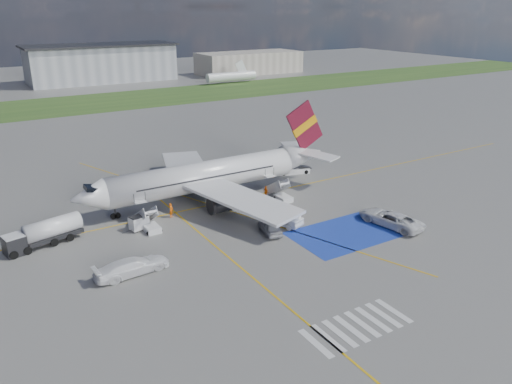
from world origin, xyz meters
TOP-DOWN VIEW (x-y plane):
  - ground at (0.00, 0.00)m, footprint 400.00×400.00m
  - grass_strip at (0.00, 95.00)m, footprint 400.00×30.00m
  - taxiway_line_main at (0.00, 12.00)m, footprint 120.00×0.20m
  - taxiway_line_cross at (-5.00, -10.00)m, footprint 0.20×60.00m
  - taxiway_line_diag at (0.00, 12.00)m, footprint 20.71×56.45m
  - staging_box at (10.00, -4.00)m, footprint 14.00×8.00m
  - crosswalk at (-1.80, -18.00)m, footprint 9.00×4.00m
  - terminal_centre at (20.00, 135.00)m, footprint 48.00×18.00m
  - terminal_east at (75.00, 128.00)m, footprint 40.00×16.00m
  - airliner at (1.51, 14.00)m, footprint 36.81×32.95m
  - airstairs_fwd at (-9.50, 8.70)m, footprint 1.90×5.20m
  - airstairs_aft at (9.00, 8.70)m, footprint 1.90×5.20m
  - fuel_tanker at (-20.65, 10.96)m, footprint 8.45×3.91m
  - gpu_cart at (-10.56, 9.46)m, footprint 2.33×1.77m
  - belt_loader at (17.05, 17.13)m, footprint 5.41×3.17m
  - car_silver_a at (1.99, 0.76)m, footprint 2.94×4.86m
  - car_silver_b at (4.38, 1.93)m, footprint 3.55×5.52m
  - van_white_a at (15.27, -4.99)m, footprint 3.76×6.50m
  - van_white_b at (-14.59, -0.15)m, footprint 5.70×2.65m
  - crew_fwd at (-5.95, 10.94)m, footprint 0.78×0.78m
  - crew_nose at (-17.17, 12.30)m, footprint 1.19×1.15m
  - crew_aft at (7.57, 10.41)m, footprint 0.53×1.03m

SIDE VIEW (x-z plane):
  - ground at x=0.00m, z-range 0.00..0.00m
  - grass_strip at x=0.00m, z-range 0.00..0.01m
  - taxiway_line_main at x=0.00m, z-range 0.00..0.01m
  - taxiway_line_cross at x=-5.00m, z-range 0.00..0.01m
  - taxiway_line_diag at x=0.00m, z-range 0.00..0.01m
  - staging_box at x=10.00m, z-range 0.00..0.01m
  - crosswalk at x=-1.80m, z-range 0.00..0.01m
  - belt_loader at x=17.05m, z-range -0.39..1.17m
  - airstairs_fwd at x=-9.50m, z-range -1.18..2.42m
  - airstairs_aft at x=9.00m, z-range -1.18..2.42m
  - car_silver_a at x=1.99m, z-range 0.00..1.55m
  - gpu_cart at x=-10.56m, z-range -0.09..1.65m
  - crew_aft at x=7.57m, z-range 0.00..1.68m
  - car_silver_b at x=4.38m, z-range 0.00..1.72m
  - crew_fwd at x=-5.95m, z-range 0.00..1.82m
  - crew_nose at x=-17.17m, z-range 0.00..1.93m
  - van_white_b at x=-14.59m, z-range 0.00..2.18m
  - van_white_a at x=15.27m, z-range 0.00..2.30m
  - fuel_tanker at x=-20.65m, z-range -0.22..2.57m
  - airliner at x=1.51m, z-range -2.57..9.35m
  - terminal_east at x=75.00m, z-range 0.00..8.00m
  - terminal_centre at x=20.00m, z-range 0.00..12.00m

